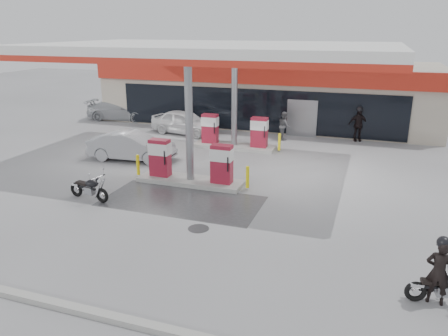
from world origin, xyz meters
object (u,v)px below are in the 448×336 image
object	(u,v)px
parked_car_left	(120,110)
parked_car_right	(330,122)
attendant	(284,126)
biker_walking	(358,125)
hatchback_silver	(132,146)
main_motorcycle	(444,288)
parked_motorcycle	(89,189)
pump_island_far	(234,135)
sedan_white	(185,122)
pump_island_near	(190,167)
biker_main	(439,272)

from	to	relation	value
parked_car_left	parked_car_right	xyz separation A→B (m)	(14.50, 1.35, -0.14)
attendant	biker_walking	size ratio (longest dim) A/B	0.86
parked_car_left	hatchback_silver	bearing A→B (deg)	-151.86
main_motorcycle	parked_car_right	bearing A→B (deg)	92.55
parked_motorcycle	main_motorcycle	bearing A→B (deg)	-4.07
pump_island_far	sedan_white	bearing A→B (deg)	150.72
attendant	main_motorcycle	bearing A→B (deg)	-179.22
pump_island_near	pump_island_far	xyz separation A→B (m)	(0.00, 6.00, 0.00)
sedan_white	parked_motorcycle	bearing A→B (deg)	-165.14
pump_island_near	parked_motorcycle	bearing A→B (deg)	-133.78
main_motorcycle	parked_car_left	bearing A→B (deg)	127.37
main_motorcycle	pump_island_far	bearing A→B (deg)	115.63
sedan_white	hatchback_silver	bearing A→B (deg)	-172.15
attendant	hatchback_silver	bearing A→B (deg)	112.12
pump_island_near	main_motorcycle	world-z (taller)	pump_island_near
sedan_white	parked_car_left	size ratio (longest dim) A/B	0.90
biker_main	sedan_white	bearing A→B (deg)	-43.75
sedan_white	attendant	world-z (taller)	attendant
pump_island_far	main_motorcycle	size ratio (longest dim) A/B	2.99
parked_motorcycle	sedan_white	distance (m)	11.26
pump_island_near	parked_car_right	distance (m)	12.82
attendant	parked_car_left	xyz separation A→B (m)	(-12.17, 1.85, -0.13)
biker_main	parked_car_left	bearing A→B (deg)	-37.22
pump_island_near	hatchback_silver	bearing A→B (deg)	151.78
parked_motorcycle	pump_island_far	bearing A→B (deg)	81.60
parked_car_left	biker_walking	bearing A→B (deg)	-99.78
biker_main	parked_car_left	xyz separation A→B (m)	(-18.85, 16.54, -0.13)
sedan_white	parked_car_right	bearing A→B (deg)	-56.19
hatchback_silver	biker_walking	world-z (taller)	biker_walking
attendant	biker_walking	bearing A→B (deg)	-100.62
main_motorcycle	biker_walking	world-z (taller)	biker_walking
pump_island_near	biker_walking	xyz separation A→B (m)	(6.26, 9.80, 0.24)
parked_car_right	biker_walking	world-z (taller)	biker_walking
attendant	pump_island_far	bearing A→B (deg)	117.89
pump_island_near	attendant	xyz separation A→B (m)	(2.17, 8.80, 0.11)
main_motorcycle	parked_motorcycle	xyz separation A→B (m)	(-11.91, 2.84, 0.04)
biker_main	biker_walking	world-z (taller)	biker_walking
pump_island_near	parked_car_right	world-z (taller)	pump_island_near
pump_island_far	biker_main	bearing A→B (deg)	-53.31
hatchback_silver	main_motorcycle	bearing A→B (deg)	-126.28
sedan_white	attendant	bearing A→B (deg)	-74.85
biker_main	parked_car_right	xyz separation A→B (m)	(-4.35, 17.88, -0.27)
main_motorcycle	biker_walking	xyz separation A→B (m)	(-2.78, 15.64, 0.56)
biker_main	biker_walking	bearing A→B (deg)	-76.58
sedan_white	biker_walking	xyz separation A→B (m)	(10.18, 1.60, 0.22)
pump_island_near	sedan_white	distance (m)	9.09
sedan_white	attendant	size ratio (longest dim) A/B	2.61
pump_island_near	main_motorcycle	distance (m)	10.76
parked_car_right	main_motorcycle	bearing A→B (deg)	-177.32
parked_motorcycle	biker_walking	size ratio (longest dim) A/B	1.00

